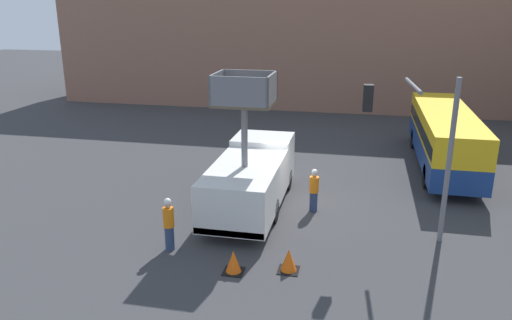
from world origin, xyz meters
The scene contains 9 objects.
ground_plane centered at (0.00, 0.00, 0.00)m, with size 120.00×120.00×0.00m, color #38383A.
building_backdrop_far centered at (0.00, 23.73, 5.85)m, with size 44.00×10.00×11.70m.
utility_truck centered at (-1.45, -0.61, 1.44)m, with size 2.57×7.25×5.75m.
city_bus centered at (7.02, 6.74, 1.75)m, with size 2.49×10.80×2.94m.
traffic_light_pole centered at (4.78, -2.18, 3.95)m, with size 3.12×2.87×5.87m.
road_worker_near_truck centered at (-3.42, -4.77, 0.97)m, with size 0.38×0.38×1.91m.
road_worker_directing centered at (1.10, -0.42, 0.91)m, with size 0.38×0.38×1.82m.
traffic_cone_near_truck centered at (0.81, -5.33, 0.36)m, with size 0.67×0.67×0.76m.
traffic_cone_mid_road centered at (-0.89, -5.77, 0.35)m, with size 0.65×0.65×0.74m.
Camera 1 is at (2.72, -19.35, 8.23)m, focal length 35.00 mm.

